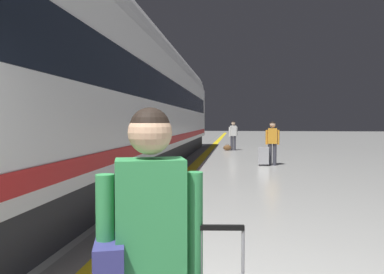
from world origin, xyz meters
The scene contains 8 objects.
safety_line_strip centered at (-1.13, 10.00, 0.00)m, with size 0.36×80.00×0.01m, color yellow.
tactile_edge_band centered at (-1.41, 10.00, 0.00)m, with size 0.53×80.00×0.01m, color slate.
high_speed_train centered at (-3.15, 7.03, 2.50)m, with size 2.94×31.42×4.97m.
traveller_foreground centered at (-0.09, 0.30, 0.95)m, with size 0.53×0.38×1.65m.
passenger_near centered at (1.65, 11.76, 0.92)m, with size 0.49×0.22×1.59m.
suitcase_near centered at (1.33, 11.63, 0.36)m, with size 0.39×0.26×0.67m.
passenger_mid centered at (0.19, 18.41, 0.93)m, with size 0.48×0.29×1.61m.
duffel_bag_mid centered at (-0.13, 18.30, 0.15)m, with size 0.44×0.26×0.36m.
Camera 1 is at (0.34, -1.38, 1.58)m, focal length 33.46 mm.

